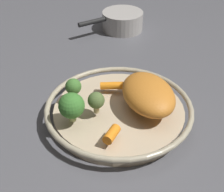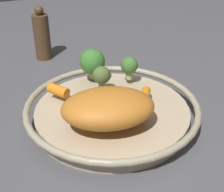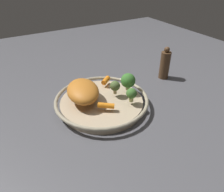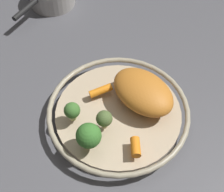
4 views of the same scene
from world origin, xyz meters
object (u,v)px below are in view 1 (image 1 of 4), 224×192
baby_carrot_left (112,86)px  saucepan (122,21)px  roast_chicken_piece (148,94)px  broccoli_floret_edge (96,101)px  serving_bowl (119,111)px  baby_carrot_center (112,134)px  broccoli_floret_small (73,87)px  broccoli_floret_large (71,106)px

baby_carrot_left → saucepan: saucepan is taller
roast_chicken_piece → broccoli_floret_edge: bearing=-104.6°
roast_chicken_piece → serving_bowl: bearing=-118.3°
roast_chicken_piece → saucepan: bearing=156.7°
roast_chicken_piece → baby_carrot_left: size_ratio=2.88×
baby_carrot_left → serving_bowl: bearing=-14.6°
roast_chicken_piece → saucepan: 0.51m
broccoli_floret_edge → saucepan: 0.54m
broccoli_floret_edge → saucepan: (-0.43, 0.32, -0.04)m
baby_carrot_center → broccoli_floret_small: broccoli_floret_small is taller
serving_bowl → broccoli_floret_large: size_ratio=5.12×
roast_chicken_piece → broccoli_floret_edge: size_ratio=3.19×
baby_carrot_center → broccoli_floret_edge: bearing=173.4°
roast_chicken_piece → saucepan: (-0.46, 0.20, -0.04)m
roast_chicken_piece → baby_carrot_left: bearing=-156.2°
broccoli_floret_small → broccoli_floret_large: bearing=-25.5°
broccoli_floret_edge → broccoli_floret_large: bearing=-91.6°
baby_carrot_left → broccoli_floret_large: size_ratio=0.85×
saucepan → baby_carrot_left: bearing=-33.2°
broccoli_floret_edge → broccoli_floret_small: 0.08m
baby_carrot_left → broccoli_floret_edge: size_ratio=1.11×
broccoli_floret_large → broccoli_floret_edge: bearing=88.4°
roast_chicken_piece → broccoli_floret_small: bearing=-127.1°
broccoli_floret_edge → broccoli_floret_small: size_ratio=1.00×
roast_chicken_piece → broccoli_floret_large: (-0.03, -0.17, 0.01)m
broccoli_floret_small → roast_chicken_piece: bearing=52.9°
baby_carrot_left → saucepan: 0.44m
baby_carrot_left → saucepan: (-0.37, 0.24, -0.02)m
broccoli_floret_edge → broccoli_floret_large: broccoli_floret_large is taller
saucepan → baby_carrot_center: bearing=-32.0°
serving_bowl → roast_chicken_piece: roast_chicken_piece is taller
baby_carrot_left → broccoli_floret_large: (0.06, -0.13, 0.03)m
baby_carrot_center → broccoli_floret_small: (-0.16, -0.01, 0.02)m
broccoli_floret_edge → saucepan: broccoli_floret_edge is taller
baby_carrot_center → roast_chicken_piece: bearing=115.0°
broccoli_floret_edge → saucepan: bearing=143.9°
roast_chicken_piece → baby_carrot_center: (0.06, -0.13, -0.02)m
baby_carrot_center → broccoli_floret_edge: (-0.09, 0.01, 0.02)m
serving_bowl → saucepan: (-0.43, 0.26, 0.01)m
broccoli_floret_edge → serving_bowl: bearing=91.2°
saucepan → broccoli_floret_edge: bearing=-36.1°
roast_chicken_piece → saucepan: size_ratio=0.67×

